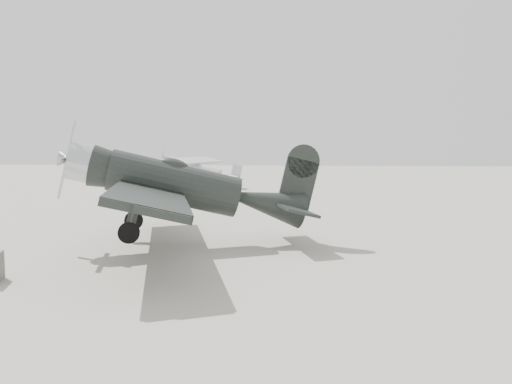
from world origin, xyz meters
TOP-DOWN VIEW (x-y plane):
  - ground at (0.00, 0.00)m, footprint 160.00×160.00m
  - lowwing_monoplane at (-0.51, -1.69)m, footprint 8.71×11.98m
  - highwing_monoplane at (-5.68, 23.16)m, footprint 7.40×10.36m

SIDE VIEW (x-z plane):
  - ground at x=0.00m, z-range 0.00..0.00m
  - highwing_monoplane at x=-5.68m, z-range 0.37..3.29m
  - lowwing_monoplane at x=-0.51m, z-range 0.11..3.98m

